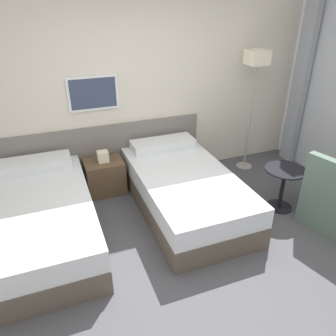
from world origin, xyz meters
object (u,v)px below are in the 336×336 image
(nightstand, at_px, (105,176))
(side_table, at_px, (284,181))
(bed_near_window, at_px, (184,190))
(floor_lamp, at_px, (256,69))
(bed_near_door, at_px, (41,219))

(nightstand, distance_m, side_table, 2.32)
(bed_near_window, relative_size, floor_lamp, 1.15)
(floor_lamp, distance_m, side_table, 1.60)
(bed_near_door, relative_size, bed_near_window, 1.00)
(bed_near_window, distance_m, nightstand, 1.13)
(floor_lamp, bearing_deg, bed_near_door, -167.18)
(nightstand, bearing_deg, bed_near_door, -138.32)
(nightstand, bearing_deg, floor_lamp, -1.62)
(bed_near_door, relative_size, side_table, 3.66)
(floor_lamp, bearing_deg, bed_near_window, -152.80)
(floor_lamp, bearing_deg, nightstand, 178.38)
(bed_near_window, relative_size, nightstand, 3.38)
(bed_near_door, xyz_separation_m, floor_lamp, (3.03, 0.69, 1.25))
(bed_near_door, bearing_deg, side_table, -8.75)
(side_table, bearing_deg, bed_near_door, 171.25)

